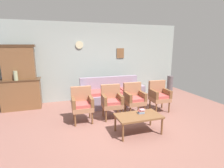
# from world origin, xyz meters

# --- Properties ---
(ground_plane) EXTENTS (7.68, 7.68, 0.00)m
(ground_plane) POSITION_xyz_m (0.00, 0.00, 0.00)
(ground_plane) COLOR #84564C
(wall_back_with_decor) EXTENTS (6.40, 0.09, 2.70)m
(wall_back_with_decor) POSITION_xyz_m (0.00, 2.63, 1.35)
(wall_back_with_decor) COLOR #939E99
(wall_back_with_decor) RESTS_ON ground
(side_cabinet) EXTENTS (1.16, 0.55, 0.93)m
(side_cabinet) POSITION_xyz_m (-2.48, 2.25, 0.47)
(side_cabinet) COLOR brown
(side_cabinet) RESTS_ON ground
(cabinet_upper_hutch) EXTENTS (0.99, 0.38, 1.03)m
(cabinet_upper_hutch) POSITION_xyz_m (-2.48, 2.33, 1.45)
(cabinet_upper_hutch) COLOR brown
(cabinet_upper_hutch) RESTS_ON side_cabinet
(vase_on_cabinet) EXTENTS (0.11, 0.11, 0.28)m
(vase_on_cabinet) POSITION_xyz_m (-2.55, 2.07, 1.07)
(vase_on_cabinet) COLOR #9BA37A
(vase_on_cabinet) RESTS_ON side_cabinet
(floral_couch) EXTENTS (2.00, 0.82, 0.90)m
(floral_couch) POSITION_xyz_m (0.29, 1.73, 0.33)
(floral_couch) COLOR gray
(floral_couch) RESTS_ON ground
(armchair_near_couch_end) EXTENTS (0.53, 0.50, 0.90)m
(armchair_near_couch_end) POSITION_xyz_m (-0.84, 0.69, 0.50)
(armchair_near_couch_end) COLOR #9E6B4C
(armchair_near_couch_end) RESTS_ON ground
(armchair_near_cabinet) EXTENTS (0.56, 0.53, 0.90)m
(armchair_near_cabinet) POSITION_xyz_m (-0.05, 0.68, 0.50)
(armchair_near_cabinet) COLOR #9E6B4C
(armchair_near_cabinet) RESTS_ON ground
(armchair_row_middle) EXTENTS (0.53, 0.50, 0.90)m
(armchair_row_middle) POSITION_xyz_m (0.63, 0.73, 0.50)
(armchair_row_middle) COLOR #9E6B4C
(armchair_row_middle) RESTS_ON ground
(armchair_by_doorway) EXTENTS (0.54, 0.51, 0.90)m
(armchair_by_doorway) POSITION_xyz_m (1.46, 0.76, 0.50)
(armchair_by_doorway) COLOR #9E6B4C
(armchair_by_doorway) RESTS_ON ground
(coffee_table) EXTENTS (1.00, 0.56, 0.42)m
(coffee_table) POSITION_xyz_m (0.25, -0.30, 0.38)
(coffee_table) COLOR brown
(coffee_table) RESTS_ON ground
(book_stack_on_table) EXTENTS (0.15, 0.10, 0.10)m
(book_stack_on_table) POSITION_xyz_m (0.36, -0.23, 0.47)
(book_stack_on_table) COLOR gray
(book_stack_on_table) RESTS_ON coffee_table
(floor_vase_by_wall) EXTENTS (0.23, 0.23, 0.76)m
(floor_vase_by_wall) POSITION_xyz_m (2.85, 2.15, 0.38)
(floor_vase_by_wall) COLOR #5B5154
(floor_vase_by_wall) RESTS_ON ground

